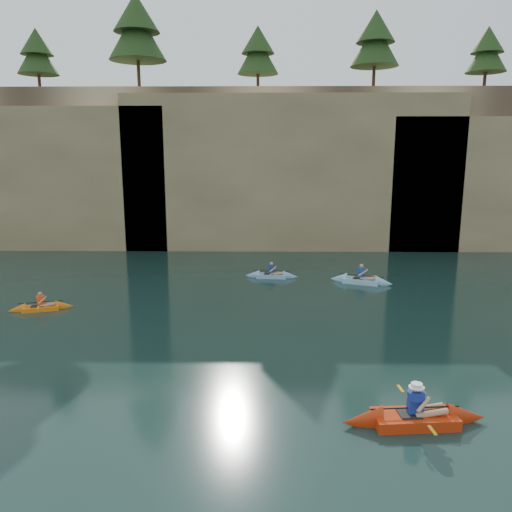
{
  "coord_description": "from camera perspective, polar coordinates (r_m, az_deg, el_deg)",
  "views": [
    {
      "loc": [
        -0.05,
        -13.94,
        7.03
      ],
      "look_at": [
        -0.34,
        5.41,
        3.0
      ],
      "focal_mm": 35.0,
      "sensor_mm": 36.0,
      "label": 1
    }
  ],
  "objects": [
    {
      "name": "sea_cave_east",
      "position": [
        37.58,
        16.38,
        3.98
      ],
      "size": [
        5.0,
        1.0,
        4.5
      ],
      "primitive_type": "cube",
      "color": "black",
      "rests_on": "ground"
    },
    {
      "name": "cliff",
      "position": [
        43.95,
        0.92,
        10.42
      ],
      "size": [
        70.0,
        16.0,
        12.0
      ],
      "primitive_type": "cube",
      "color": "tan",
      "rests_on": "ground"
    },
    {
      "name": "ground",
      "position": [
        15.62,
        0.98,
        -15.0
      ],
      "size": [
        160.0,
        160.0,
        0.0
      ],
      "primitive_type": "plane",
      "color": "black",
      "rests_on": "ground"
    },
    {
      "name": "kayaker_ltblue_mid",
      "position": [
        28.53,
        1.77,
        -2.21
      ],
      "size": [
        3.05,
        2.26,
        1.14
      ],
      "rotation": [
        0.0,
        0.0,
        -0.09
      ],
      "color": "#7CA9CF",
      "rests_on": "ground"
    },
    {
      "name": "main_kayaker",
      "position": [
        14.4,
        17.65,
        -17.2
      ],
      "size": [
        3.91,
        2.59,
        1.44
      ],
      "rotation": [
        0.0,
        0.0,
        0.08
      ],
      "color": "red",
      "rests_on": "ground"
    },
    {
      "name": "cliff_pines",
      "position": [
        39.94,
        0.98,
        24.62
      ],
      "size": [
        56.0,
        6.0,
        7.83
      ],
      "primitive_type": null,
      "color": "black",
      "rests_on": "cliff"
    },
    {
      "name": "sea_cave_center",
      "position": [
        36.51,
        -5.39,
        3.16
      ],
      "size": [
        3.5,
        1.0,
        3.2
      ],
      "primitive_type": "cube",
      "color": "black",
      "rests_on": "ground"
    },
    {
      "name": "kayaker_orange",
      "position": [
        24.77,
        -23.35,
        -5.41
      ],
      "size": [
        2.84,
        2.05,
        1.05
      ],
      "rotation": [
        0.0,
        0.0,
        0.3
      ],
      "color": "orange",
      "rests_on": "ground"
    },
    {
      "name": "sea_cave_west",
      "position": [
        40.44,
        -25.57,
        3.47
      ],
      "size": [
        4.5,
        1.0,
        4.0
      ],
      "primitive_type": "cube",
      "color": "black",
      "rests_on": "ground"
    },
    {
      "name": "cliff_slab_center",
      "position": [
        36.62,
        4.11,
        9.65
      ],
      "size": [
        24.0,
        2.4,
        11.4
      ],
      "primitive_type": "cube",
      "color": "#96855A",
      "rests_on": "ground"
    },
    {
      "name": "kayaker_ltblue_near",
      "position": [
        27.91,
        11.91,
        -2.74
      ],
      "size": [
        3.46,
        2.47,
        1.34
      ],
      "rotation": [
        0.0,
        0.0,
        -0.36
      ],
      "color": "#84B9DE",
      "rests_on": "ground"
    }
  ]
}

